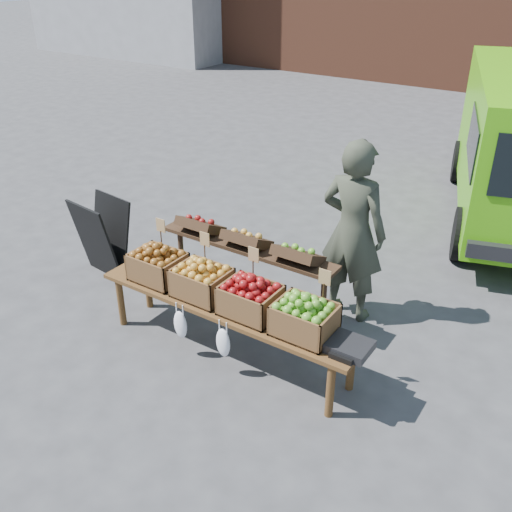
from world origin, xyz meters
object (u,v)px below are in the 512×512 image
Objects in this scene: chalkboard_sign at (103,237)px; crate_green_apples at (305,320)px; crate_russet_pears at (202,282)px; back_table at (247,269)px; weighing_scale at (350,347)px; crate_golden_apples at (158,267)px; crate_red_apples at (250,300)px; vendor at (353,232)px; display_bench at (227,329)px.

chalkboard_sign is 1.92× the size of crate_green_apples.
crate_russet_pears and crate_green_apples have the same top height.
back_table reaches higher than weighing_scale.
crate_green_apples is at bearing 0.00° from crate_golden_apples.
crate_red_apples is at bearing 0.00° from crate_russet_pears.
crate_russet_pears is 1.00× the size of crate_green_apples.
crate_golden_apples is 1.10m from crate_red_apples.
crate_russet_pears is (-0.91, -1.30, -0.25)m from vendor.
back_table is (1.88, 0.26, 0.04)m from chalkboard_sign.
vendor reaches higher than crate_red_apples.
weighing_scale is at bearing 0.00° from crate_russet_pears.
crate_red_apples is (0.55, 0.00, 0.00)m from crate_russet_pears.
display_bench is at bearing 180.00° from crate_red_apples.
crate_russet_pears is at bearing 180.00° from crate_red_apples.
chalkboard_sign is 1.92× the size of crate_russet_pears.
chalkboard_sign is at bearing -172.04° from back_table.
vendor is 1.15m from back_table.
crate_russet_pears is (1.86, -0.46, 0.23)m from chalkboard_sign.
chalkboard_sign is 1.41m from crate_golden_apples.
chalkboard_sign is 3.01m from crate_green_apples.
crate_russet_pears is at bearing -7.09° from chalkboard_sign.
chalkboard_sign is (-2.77, -0.84, -0.48)m from vendor.
vendor reaches higher than crate_green_apples.
crate_golden_apples is 1.00× the size of crate_russet_pears.
crate_red_apples is 0.55m from crate_green_apples.
crate_green_apples is (1.65, 0.00, 0.00)m from crate_golden_apples.
chalkboard_sign is at bearing 160.77° from crate_golden_apples.
crate_golden_apples is 1.47× the size of weighing_scale.
vendor is at bearing 41.71° from crate_golden_apples.
crate_green_apples reaches higher than weighing_scale.
crate_russet_pears is at bearing -91.16° from back_table.
vendor is 3.84× the size of crate_green_apples.
crate_russet_pears reaches higher than weighing_scale.
vendor is at bearing 74.52° from crate_red_apples.
display_bench is at bearing 0.00° from crate_russet_pears.
back_table is at bearing 109.89° from display_bench.
crate_golden_apples reaches higher than weighing_scale.
vendor is 3.84× the size of crate_red_apples.
weighing_scale is (2.08, 0.00, -0.10)m from crate_golden_apples.
crate_red_apples is (0.54, -0.72, 0.19)m from back_table.
crate_golden_apples is (-0.82, 0.00, 0.42)m from display_bench.
display_bench is 5.40× the size of crate_green_apples.
crate_russet_pears is 1.10m from crate_green_apples.
crate_green_apples is at bearing 0.00° from crate_red_apples.
crate_russet_pears is 1.53m from weighing_scale.
crate_russet_pears is (0.55, 0.00, 0.00)m from crate_golden_apples.
display_bench is at bearing 180.00° from crate_green_apples.
crate_red_apples is 1.47× the size of weighing_scale.
back_table is 0.93m from crate_golden_apples.
display_bench is at bearing 0.00° from crate_golden_apples.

